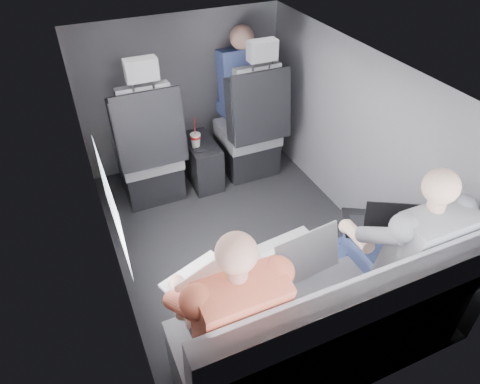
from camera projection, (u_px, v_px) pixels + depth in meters
name	position (u px, v px, depth m)	size (l,w,h in m)	color
floor	(243.00, 242.00, 3.24)	(2.60, 2.60, 0.00)	black
ceiling	(244.00, 71.00, 2.41)	(2.60, 2.60, 0.00)	#B2B2AD
panel_left	(105.00, 204.00, 2.53)	(0.02, 2.60, 1.35)	#56565B
panel_right	(356.00, 141.00, 3.11)	(0.02, 2.60, 1.35)	#56565B
panel_front	(182.00, 93.00, 3.76)	(1.80, 0.02, 1.35)	#56565B
panel_back	(365.00, 322.00, 1.88)	(1.80, 0.02, 1.35)	#56565B
side_window	(111.00, 203.00, 2.19)	(0.02, 0.75, 0.42)	white
seatbelt	(260.00, 99.00, 3.38)	(0.05, 0.01, 0.65)	black
front_seat_left	(150.00, 156.00, 3.45)	(0.52, 0.58, 1.26)	black
front_seat_right	(250.00, 133.00, 3.74)	(0.52, 0.58, 1.26)	black
center_console	(202.00, 162.00, 3.75)	(0.24, 0.48, 0.41)	black
rear_bench	(325.00, 329.00, 2.28)	(1.60, 0.57, 0.92)	#58595D
soda_cup	(196.00, 140.00, 3.53)	(0.09, 0.09, 0.26)	white
laptop_white	(204.00, 283.00, 2.11)	(0.42, 0.43, 0.26)	white
laptop_silver	(296.00, 253.00, 2.27)	(0.40, 0.37, 0.27)	#B4B4B9
laptop_black	(383.00, 224.00, 2.45)	(0.44, 0.48, 0.26)	black
passenger_rear_left	(228.00, 312.00, 1.99)	(0.48, 0.60, 1.19)	#2D2E32
passenger_rear_right	(401.00, 248.00, 2.32)	(0.48, 0.61, 1.20)	navy
passenger_front_right	(242.00, 84.00, 3.73)	(0.40, 0.40, 0.82)	navy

